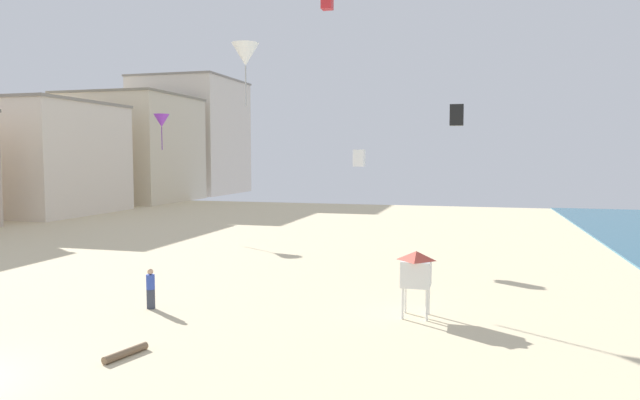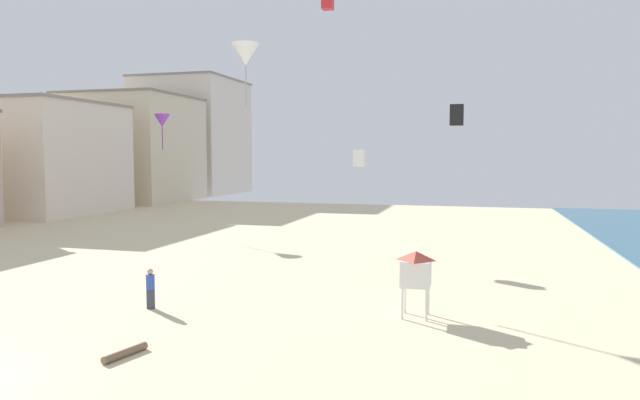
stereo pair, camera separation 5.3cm
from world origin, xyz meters
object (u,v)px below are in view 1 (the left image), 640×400
Objects in this scene: kite_red_box at (327,1)px; driftwood_log at (126,353)px; kite_flyer at (151,286)px; lifeguard_stand at (416,269)px; kite_black_box at (457,115)px; kite_white_box at (359,158)px; kite_purple_delta at (162,121)px; kite_white_delta at (245,55)px.

driftwood_log is at bearing -86.19° from kite_red_box.
driftwood_log is 38.31m from kite_red_box.
kite_flyer is 5.61m from driftwood_log.
lifeguard_stand is 2.53× the size of kite_black_box.
kite_red_box is at bearing 112.34° from kite_white_box.
kite_flyer is 1.63× the size of kite_black_box.
kite_flyer is 0.55× the size of kite_purple_delta.
kite_purple_delta is 2.95× the size of kite_black_box.
kite_red_box reaches higher than kite_purple_delta.
kite_white_box reaches higher than kite_flyer.
lifeguard_stand is 14.25m from kite_white_box.
driftwood_log is at bearing -99.82° from kite_white_box.
kite_white_box reaches higher than lifeguard_stand.
kite_red_box reaches higher than kite_flyer.
kite_white_delta is at bearing 98.68° from driftwood_log.
kite_white_box is 1.03× the size of kite_black_box.
kite_white_box is (5.71, 4.18, -5.82)m from kite_white_delta.
driftwood_log is at bearing -61.38° from kite_purple_delta.
kite_red_box reaches higher than kite_white_box.
kite_red_box is 1.44× the size of kite_black_box.
driftwood_log is (-8.17, -6.74, -1.72)m from lifeguard_stand.
kite_flyer is 0.64× the size of lifeguard_stand.
kite_purple_delta is at bearing 150.17° from kite_black_box.
kite_white_box is 19.83m from kite_red_box.
kite_black_box is at bearing 55.12° from driftwood_log.
kite_white_delta is 3.46× the size of kite_black_box.
kite_white_box is (5.65, 14.41, 5.12)m from kite_flyer.
kite_red_box is (12.73, 5.68, 10.30)m from kite_purple_delta.
lifeguard_stand is (10.44, 1.67, 0.92)m from kite_flyer.
kite_red_box reaches higher than kite_white_delta.
kite_white_delta is 17.65m from kite_purple_delta.
driftwood_log is 20.64m from kite_white_box.
lifeguard_stand is 1.57× the size of driftwood_log.
kite_red_box is at bearing 93.81° from driftwood_log.
kite_black_box reaches higher than driftwood_log.
kite_purple_delta is 2.05× the size of kite_red_box.
kite_purple_delta reaches higher than kite_white_box.
kite_white_delta is (-10.50, 8.56, 10.02)m from lifeguard_stand.
kite_white_delta is 2.41× the size of kite_red_box.
driftwood_log is at bearing -124.88° from kite_black_box.
lifeguard_stand is 0.86× the size of kite_purple_delta.
kite_red_box is (0.08, 27.97, 18.48)m from kite_flyer.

